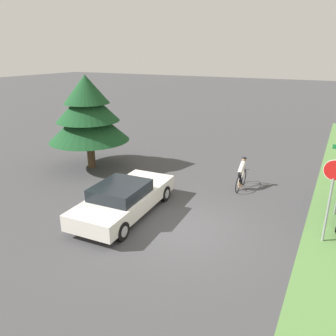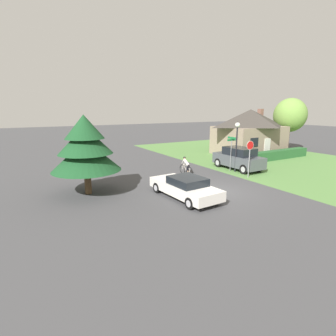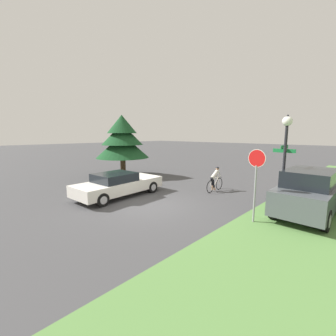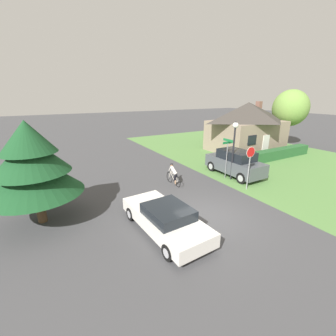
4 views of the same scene
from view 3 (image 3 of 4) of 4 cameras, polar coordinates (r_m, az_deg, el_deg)
The scene contains 8 objects.
ground_plane at distance 10.57m, azimuth -5.02°, elevation -9.52°, with size 140.00×140.00×0.00m, color #424244.
sedan_left_lane at distance 12.22m, azimuth -12.49°, elevation -4.11°, with size 2.16×4.88×1.28m.
cyclist at distance 13.29m, azimuth 11.82°, elevation -2.87°, with size 0.44×1.71×1.41m.
parked_suv_right at distance 10.88m, azimuth 32.25°, elevation -5.25°, with size 1.92×4.47×1.87m.
stop_sign at distance 8.81m, azimuth 21.46°, elevation -0.97°, with size 0.66×0.07×2.75m.
street_lamp at distance 10.28m, azimuth 27.74°, elevation 5.97°, with size 0.39×0.39×4.07m.
street_name_sign at distance 10.79m, azimuth 27.18°, elevation 0.53°, with size 0.90×0.90×2.82m.
conifer_tall_near at distance 17.78m, azimuth -11.54°, elevation 7.08°, with size 4.05×4.05×4.73m.
Camera 3 is at (7.56, -6.62, 3.29)m, focal length 24.00 mm.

